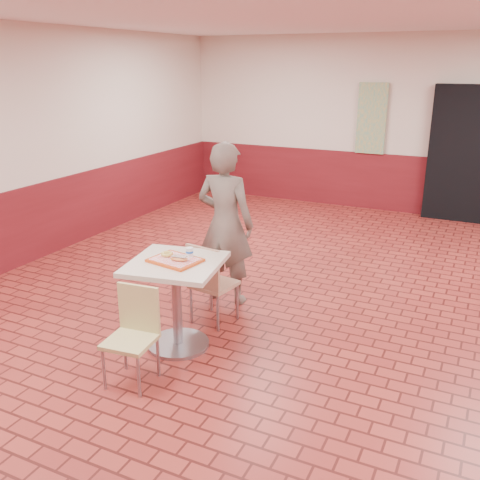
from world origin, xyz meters
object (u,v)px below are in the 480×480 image
at_px(paper_cup, 190,252).
at_px(ring_donut, 167,254).
at_px(main_table, 176,290).
at_px(customer, 225,224).
at_px(serving_tray, 175,260).
at_px(chair_main_front, 134,330).
at_px(chair_main_back, 210,280).
at_px(long_john_donut, 179,259).

bearing_deg(paper_cup, ring_donut, -159.84).
bearing_deg(main_table, customer, 93.43).
xyz_separation_m(main_table, serving_tray, (0.00, -0.00, 0.29)).
relative_size(main_table, ring_donut, 7.58).
relative_size(serving_tray, ring_donut, 3.84).
bearing_deg(chair_main_front, paper_cup, 75.29).
height_order(chair_main_back, customer, customer).
bearing_deg(paper_cup, chair_main_back, 94.98).
bearing_deg(customer, chair_main_back, 101.13).
height_order(main_table, ring_donut, ring_donut).
xyz_separation_m(ring_donut, long_john_donut, (0.17, -0.06, 0.00)).
bearing_deg(chair_main_back, customer, -70.10).
distance_m(chair_main_back, paper_cup, 0.61).
bearing_deg(chair_main_back, main_table, 92.90).
height_order(chair_main_back, serving_tray, serving_tray).
bearing_deg(chair_main_front, long_john_donut, 75.92).
bearing_deg(serving_tray, chair_main_front, -92.26).
height_order(ring_donut, paper_cup, paper_cup).
relative_size(main_table, long_john_donut, 5.15).
relative_size(customer, ring_donut, 15.90).
distance_m(chair_main_back, serving_tray, 0.65).
bearing_deg(main_table, paper_cup, 50.18).
distance_m(main_table, serving_tray, 0.29).
xyz_separation_m(customer, ring_donut, (-0.04, -1.08, 0.00)).
distance_m(chair_main_front, customer, 1.78).
height_order(customer, ring_donut, customer).
relative_size(long_john_donut, paper_cup, 1.92).
xyz_separation_m(main_table, chair_main_back, (0.05, 0.53, -0.09)).
relative_size(ring_donut, long_john_donut, 0.68).
height_order(main_table, paper_cup, paper_cup).
bearing_deg(customer, ring_donut, 87.50).
xyz_separation_m(chair_main_back, customer, (-0.12, 0.58, 0.41)).
height_order(main_table, long_john_donut, long_john_donut).
bearing_deg(ring_donut, customer, 87.84).
bearing_deg(paper_cup, serving_tray, -129.82).
relative_size(chair_main_front, customer, 0.46).
height_order(customer, serving_tray, customer).
xyz_separation_m(long_john_donut, paper_cup, (0.03, 0.13, 0.02)).
relative_size(main_table, chair_main_back, 0.99).
distance_m(main_table, chair_main_back, 0.54).
relative_size(chair_main_back, serving_tray, 1.99).
height_order(chair_main_back, paper_cup, paper_cup).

